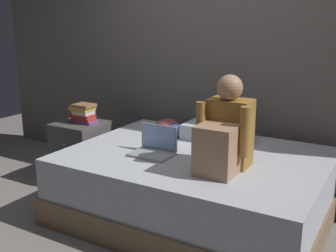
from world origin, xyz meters
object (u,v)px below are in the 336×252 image
laptop (155,147)px  pillow (217,132)px  bed (195,186)px  nightstand (82,152)px  clothes_pile (170,128)px  book_stack (83,113)px  person_sitting (225,134)px

laptop → pillow: bearing=67.8°
bed → pillow: size_ratio=3.57×
nightstand → clothes_pile: clothes_pile is taller
book_stack → clothes_pile: bearing=17.3°
nightstand → bed: bearing=-5.3°
book_stack → clothes_pile: 0.85m
bed → nightstand: nightstand is taller
person_sitting → pillow: size_ratio=1.17×
nightstand → book_stack: size_ratio=2.44×
bed → clothes_pile: (-0.46, 0.39, 0.33)m
nightstand → book_stack: book_stack is taller
nightstand → person_sitting: 1.72m
bed → book_stack: book_stack is taller
person_sitting → laptop: (-0.58, 0.02, -0.20)m
nightstand → clothes_pile: bearing=17.5°
clothes_pile → nightstand: bearing=-162.5°
nightstand → pillow: pillow is taller
pillow → clothes_pile: same height
person_sitting → clothes_pile: bearing=143.0°
nightstand → laptop: size_ratio=1.85×
book_stack → bed: bearing=-6.1°
nightstand → pillow: (1.29, 0.33, 0.30)m
person_sitting → bed: bearing=148.4°
person_sitting → clothes_pile: 0.98m
person_sitting → book_stack: size_ratio=2.70×
bed → nightstand: size_ratio=3.38×
clothes_pile → person_sitting: bearing=-37.0°
nightstand → person_sitting: (1.61, -0.31, 0.49)m
nightstand → clothes_pile: (0.84, 0.27, 0.30)m
nightstand → person_sitting: person_sitting is taller
bed → pillow: pillow is taller
bed → clothes_pile: clothes_pile is taller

